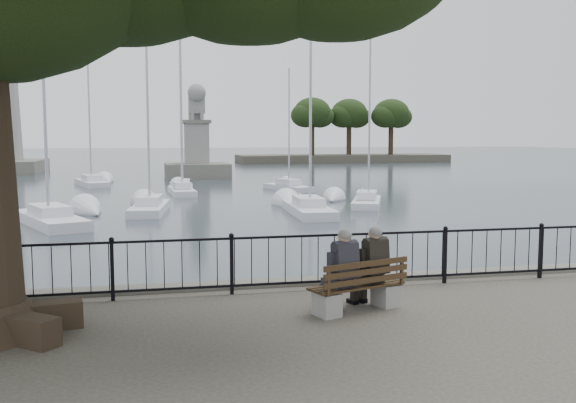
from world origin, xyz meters
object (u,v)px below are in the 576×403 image
object	(u,v)px
bench	(359,293)
person_left	(340,274)
lion_monument	(197,155)
person_right	(370,270)

from	to	relation	value
bench	person_left	distance (m)	0.45
person_left	lion_monument	distance (m)	48.98
bench	person_left	bearing A→B (deg)	-178.62
person_left	lion_monument	world-z (taller)	lion_monument
bench	person_left	xyz separation A→B (m)	(-0.31, -0.01, 0.32)
lion_monument	person_right	bearing A→B (deg)	-91.12
lion_monument	person_left	bearing A→B (deg)	-91.77
person_right	lion_monument	world-z (taller)	lion_monument
person_right	lion_monument	bearing A→B (deg)	88.88
person_right	bench	bearing A→B (deg)	-144.04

